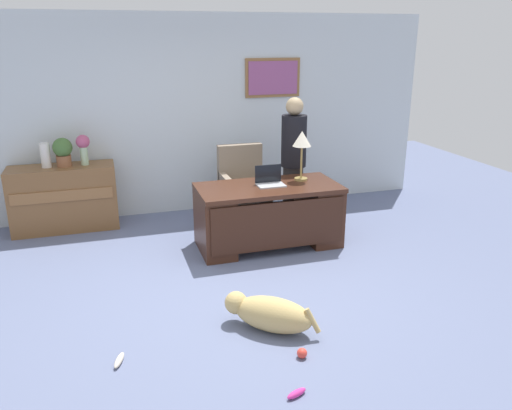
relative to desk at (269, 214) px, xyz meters
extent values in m
plane|color=slate|center=(-0.63, -0.93, -0.40)|extent=(12.00, 12.00, 0.00)
cube|color=silver|center=(-0.63, 1.67, 0.95)|extent=(7.00, 0.12, 2.70)
cube|color=olive|center=(0.58, 1.59, 1.44)|extent=(0.80, 0.03, 0.54)
cube|color=#944D81|center=(0.58, 1.57, 1.44)|extent=(0.72, 0.01, 0.46)
cube|color=#422316|center=(0.00, 0.03, 0.32)|extent=(1.66, 0.80, 0.05)
cube|color=#422316|center=(-0.65, 0.03, -0.05)|extent=(0.36, 0.74, 0.69)
cube|color=#422316|center=(0.65, 0.03, -0.05)|extent=(0.36, 0.74, 0.69)
cube|color=#381E13|center=(0.00, -0.34, -0.02)|extent=(1.56, 0.04, 0.55)
cube|color=brown|center=(-2.33, 1.32, 0.02)|extent=(1.30, 0.48, 0.84)
cube|color=brown|center=(-2.33, 1.07, 0.12)|extent=(1.20, 0.02, 0.14)
cube|color=gray|center=(-0.06, 0.82, -0.03)|extent=(0.60, 0.58, 0.18)
cylinder|color=black|center=(-0.06, 0.82, -0.26)|extent=(0.10, 0.10, 0.28)
cylinder|color=black|center=(-0.06, 0.82, -0.38)|extent=(0.52, 0.52, 0.05)
cube|color=gray|center=(-0.06, 1.06, 0.34)|extent=(0.60, 0.12, 0.57)
cube|color=gray|center=(-0.32, 0.82, 0.17)|extent=(0.08, 0.50, 0.22)
cube|color=gray|center=(0.20, 0.82, 0.17)|extent=(0.08, 0.50, 0.22)
cylinder|color=#262323|center=(0.53, 0.59, 0.00)|extent=(0.26, 0.26, 0.80)
cylinder|color=black|center=(0.53, 0.59, 0.73)|extent=(0.32, 0.32, 0.65)
sphere|color=tan|center=(0.53, 0.59, 1.17)|extent=(0.22, 0.22, 0.22)
ellipsoid|color=tan|center=(-0.55, -1.77, -0.25)|extent=(0.73, 0.67, 0.30)
sphere|color=tan|center=(-0.82, -1.55, -0.21)|extent=(0.20, 0.20, 0.20)
cylinder|color=tan|center=(-0.29, -1.99, -0.23)|extent=(0.14, 0.13, 0.21)
cube|color=#B2B5BA|center=(0.03, 0.02, 0.35)|extent=(0.32, 0.22, 0.01)
cube|color=black|center=(0.03, 0.12, 0.46)|extent=(0.32, 0.01, 0.21)
cylinder|color=#9E8447|center=(0.45, 0.15, 0.35)|extent=(0.16, 0.16, 0.02)
cylinder|color=#9E8447|center=(0.45, 0.15, 0.56)|extent=(0.02, 0.02, 0.39)
cone|color=silver|center=(0.45, 0.15, 0.85)|extent=(0.22, 0.22, 0.18)
cylinder|color=#AAC79E|center=(-2.03, 1.32, 0.55)|extent=(0.10, 0.10, 0.23)
sphere|color=#B24D73|center=(-2.03, 1.32, 0.73)|extent=(0.17, 0.17, 0.17)
cylinder|color=silver|center=(-2.49, 1.32, 0.59)|extent=(0.12, 0.12, 0.31)
cylinder|color=brown|center=(-2.28, 1.32, 0.50)|extent=(0.18, 0.18, 0.14)
sphere|color=#436833|center=(-2.28, 1.32, 0.67)|extent=(0.24, 0.24, 0.24)
sphere|color=#E53F33|center=(-0.47, -2.21, -0.36)|extent=(0.08, 0.08, 0.08)
ellipsoid|color=#D8338C|center=(-0.67, -2.63, -0.38)|extent=(0.17, 0.10, 0.05)
ellipsoid|color=beige|center=(-1.84, -1.86, -0.38)|extent=(0.12, 0.20, 0.05)
camera|label=1|loc=(-1.82, -5.38, 2.01)|focal=35.87mm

